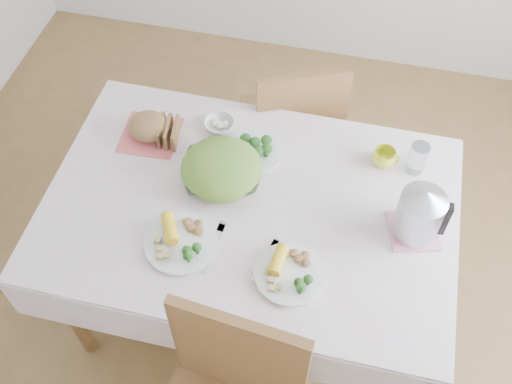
% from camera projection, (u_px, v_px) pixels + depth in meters
% --- Properties ---
extents(floor, '(3.60, 3.60, 0.00)m').
position_uv_depth(floor, '(251.00, 298.00, 2.80)').
color(floor, brown).
rests_on(floor, ground).
extents(dining_table, '(1.40, 0.90, 0.75)m').
position_uv_depth(dining_table, '(250.00, 258.00, 2.50)').
color(dining_table, brown).
rests_on(dining_table, floor).
extents(tablecloth, '(1.50, 1.00, 0.01)m').
position_uv_depth(tablecloth, '(249.00, 206.00, 2.19)').
color(tablecloth, silver).
rests_on(tablecloth, dining_table).
extents(chair_far, '(0.55, 0.55, 0.92)m').
position_uv_depth(chair_far, '(290.00, 121.00, 2.84)').
color(chair_far, brown).
rests_on(chair_far, floor).
extents(salad_bowl, '(0.35, 0.35, 0.07)m').
position_uv_depth(salad_bowl, '(222.00, 174.00, 2.23)').
color(salad_bowl, white).
rests_on(salad_bowl, tablecloth).
extents(dinner_plate_left, '(0.29, 0.29, 0.02)m').
position_uv_depth(dinner_plate_left, '(182.00, 243.00, 2.08)').
color(dinner_plate_left, white).
rests_on(dinner_plate_left, tablecloth).
extents(dinner_plate_right, '(0.32, 0.32, 0.02)m').
position_uv_depth(dinner_plate_right, '(290.00, 274.00, 2.00)').
color(dinner_plate_right, white).
rests_on(dinner_plate_right, tablecloth).
extents(broccoli_plate, '(0.29, 0.29, 0.02)m').
position_uv_depth(broccoli_plate, '(255.00, 152.00, 2.33)').
color(broccoli_plate, beige).
rests_on(broccoli_plate, tablecloth).
extents(napkin, '(0.24, 0.24, 0.00)m').
position_uv_depth(napkin, '(150.00, 135.00, 2.39)').
color(napkin, '#D95A5B').
rests_on(napkin, tablecloth).
extents(bread_loaf, '(0.20, 0.19, 0.10)m').
position_uv_depth(bread_loaf, '(148.00, 125.00, 2.34)').
color(bread_loaf, brown).
rests_on(bread_loaf, napkin).
extents(fruit_bowl, '(0.13, 0.13, 0.04)m').
position_uv_depth(fruit_bowl, '(219.00, 125.00, 2.40)').
color(fruit_bowl, white).
rests_on(fruit_bowl, tablecloth).
extents(yellow_mug, '(0.12, 0.12, 0.07)m').
position_uv_depth(yellow_mug, '(384.00, 158.00, 2.27)').
color(yellow_mug, yellow).
rests_on(yellow_mug, tablecloth).
extents(glass_tumbler, '(0.07, 0.07, 0.13)m').
position_uv_depth(glass_tumbler, '(417.00, 159.00, 2.23)').
color(glass_tumbler, white).
rests_on(glass_tumbler, tablecloth).
extents(pink_tray, '(0.21, 0.21, 0.01)m').
position_uv_depth(pink_tray, '(413.00, 231.00, 2.11)').
color(pink_tray, pink).
rests_on(pink_tray, tablecloth).
extents(electric_kettle, '(0.20, 0.20, 0.22)m').
position_uv_depth(electric_kettle, '(420.00, 213.00, 2.02)').
color(electric_kettle, '#B2B5BA').
rests_on(electric_kettle, pink_tray).
extents(fork_left, '(0.04, 0.21, 0.00)m').
position_uv_depth(fork_left, '(213.00, 248.00, 2.08)').
color(fork_left, silver).
rests_on(fork_left, tablecloth).
extents(fork_right, '(0.06, 0.18, 0.00)m').
position_uv_depth(fork_right, '(266.00, 260.00, 2.05)').
color(fork_right, silver).
rests_on(fork_right, tablecloth).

